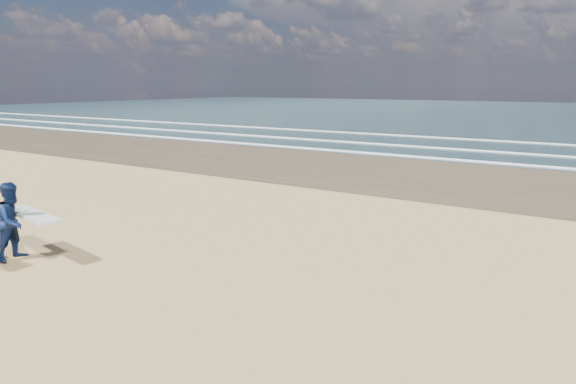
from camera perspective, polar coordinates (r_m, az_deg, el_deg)
The scene contains 1 object.
surfer_far at distance 13.75m, azimuth -28.05°, elevation -2.82°, with size 2.26×1.30×1.86m.
Camera 1 is at (11.74, -5.38, 4.11)m, focal length 32.00 mm.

